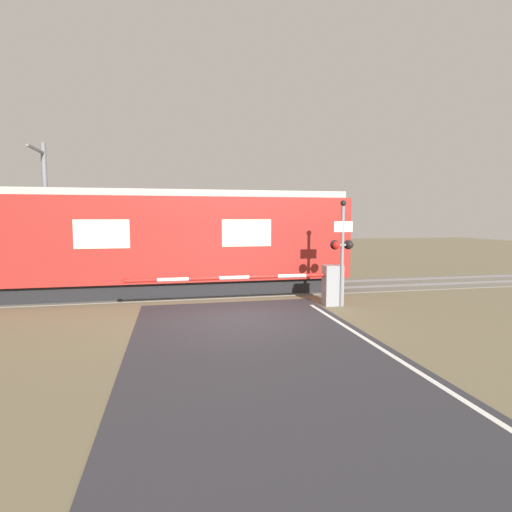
# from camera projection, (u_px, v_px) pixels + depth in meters

# --- Properties ---
(ground_plane) EXTENTS (80.00, 80.00, 0.00)m
(ground_plane) POSITION_uv_depth(u_px,v_px,m) (238.00, 317.00, 11.51)
(ground_plane) COLOR #6B6047
(track_bed) EXTENTS (36.00, 3.20, 0.13)m
(track_bed) POSITION_uv_depth(u_px,v_px,m) (221.00, 290.00, 15.68)
(track_bed) COLOR #666056
(track_bed) RESTS_ON ground_plane
(train) EXTENTS (17.64, 3.13, 3.83)m
(train) POSITION_uv_depth(u_px,v_px,m) (109.00, 242.00, 14.67)
(train) COLOR black
(train) RESTS_ON ground_plane
(crossing_barrier) EXTENTS (6.89, 0.44, 1.32)m
(crossing_barrier) POSITION_uv_depth(u_px,v_px,m) (315.00, 284.00, 12.88)
(crossing_barrier) COLOR gray
(crossing_barrier) RESTS_ON ground_plane
(signal_post) EXTENTS (0.76, 0.26, 3.41)m
(signal_post) POSITION_uv_depth(u_px,v_px,m) (342.00, 246.00, 12.70)
(signal_post) COLOR gray
(signal_post) RESTS_ON ground_plane
(catenary_pole) EXTENTS (0.20, 1.90, 5.81)m
(catenary_pole) POSITION_uv_depth(u_px,v_px,m) (46.00, 213.00, 15.97)
(catenary_pole) COLOR slate
(catenary_pole) RESTS_ON ground_plane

